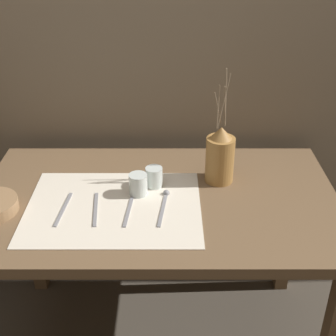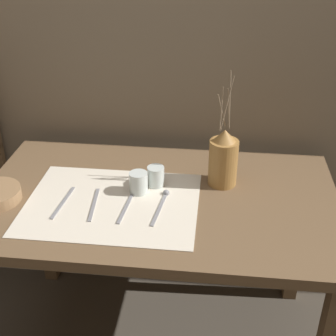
% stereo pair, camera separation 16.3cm
% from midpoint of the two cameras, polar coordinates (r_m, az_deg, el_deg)
% --- Properties ---
extents(stone_wall_back, '(7.00, 0.06, 2.40)m').
position_cam_midpoint_polar(stone_wall_back, '(1.97, 3.04, 15.88)').
color(stone_wall_back, '#7A6B56').
rests_on(stone_wall_back, ground_plane).
extents(wooden_table, '(1.31, 0.77, 0.74)m').
position_cam_midpoint_polar(wooden_table, '(1.75, 1.46, -6.12)').
color(wooden_table, brown).
rests_on(wooden_table, ground_plane).
extents(linen_cloth, '(0.61, 0.46, 0.00)m').
position_cam_midpoint_polar(linen_cloth, '(1.66, -4.06, -4.41)').
color(linen_cloth, beige).
rests_on(linen_cloth, wooden_table).
extents(pitcher_with_flowers, '(0.11, 0.11, 0.43)m').
position_cam_midpoint_polar(pitcher_with_flowers, '(1.74, 9.43, 1.01)').
color(pitcher_with_flowers, olive).
rests_on(pitcher_with_flowers, wooden_table).
extents(glass_tumbler_near, '(0.07, 0.07, 0.08)m').
position_cam_midpoint_polar(glass_tumbler_near, '(1.69, -0.87, -1.88)').
color(glass_tumbler_near, silver).
rests_on(glass_tumbler_near, wooden_table).
extents(glass_tumbler_far, '(0.06, 0.06, 0.08)m').
position_cam_midpoint_polar(glass_tumbler_far, '(1.74, 1.18, -1.09)').
color(glass_tumbler_far, silver).
rests_on(glass_tumbler_far, wooden_table).
extents(knife_center, '(0.03, 0.20, 0.00)m').
position_cam_midpoint_polar(knife_center, '(1.68, -9.99, -4.24)').
color(knife_center, gray).
rests_on(knife_center, wooden_table).
extents(fork_inner, '(0.03, 0.20, 0.00)m').
position_cam_midpoint_polar(fork_inner, '(1.65, -6.25, -4.52)').
color(fork_inner, gray).
rests_on(fork_inner, wooden_table).
extents(spoon_outer, '(0.03, 0.21, 0.02)m').
position_cam_midpoint_polar(spoon_outer, '(1.68, -1.81, -3.66)').
color(spoon_outer, gray).
rests_on(spoon_outer, wooden_table).
extents(spoon_inner, '(0.04, 0.21, 0.02)m').
position_cam_midpoint_polar(spoon_inner, '(1.67, 2.24, -3.92)').
color(spoon_inner, gray).
rests_on(spoon_inner, wooden_table).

